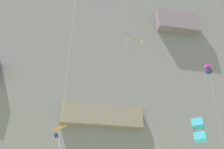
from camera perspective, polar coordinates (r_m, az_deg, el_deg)
name	(u,v)px	position (r m, az deg, el deg)	size (l,w,h in m)	color
cliff_face	(96,82)	(74.44, -3.41, -1.53)	(180.00, 29.85, 82.75)	slate
kite_box_upper_left	(199,130)	(25.62, 18.44, -11.42)	(3.12, 5.22, 11.95)	#38B2D1
kite_banner_mid_right	(85,9)	(34.84, -5.86, 13.95)	(3.38, 3.80, 31.22)	black
kite_box_low_center	(208,69)	(54.21, 20.20, 1.13)	(3.41, 2.91, 31.98)	#CC3399
kite_banner_upper_right	(139,59)	(46.16, 5.97, 3.44)	(5.01, 5.96, 34.68)	black
kite_delta_high_left	(54,139)	(15.62, -12.42, -13.56)	(3.46, 6.27, 7.69)	orange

